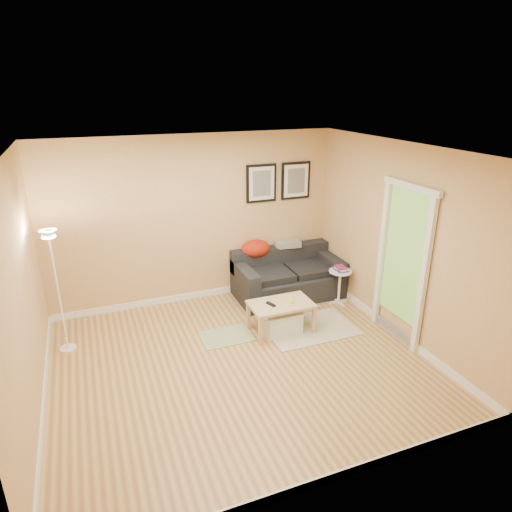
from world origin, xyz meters
name	(u,v)px	position (x,y,z in m)	size (l,w,h in m)	color
floor	(240,363)	(0.00, 0.00, 0.00)	(4.50, 4.50, 0.00)	tan
ceiling	(237,151)	(0.00, 0.00, 2.60)	(4.50, 4.50, 0.00)	white
wall_back	(195,221)	(0.00, 2.00, 1.30)	(4.50, 4.50, 0.00)	tan
wall_front	(325,359)	(0.00, -2.00, 1.30)	(4.50, 4.50, 0.00)	tan
wall_left	(21,298)	(-2.25, 0.00, 1.30)	(4.00, 4.00, 0.00)	tan
wall_right	(400,243)	(2.25, 0.00, 1.30)	(4.00, 4.00, 0.00)	tan
baseboard_back	(199,294)	(0.00, 1.99, 0.05)	(4.50, 0.02, 0.10)	white
baseboard_front	(317,482)	(0.00, -1.99, 0.05)	(4.50, 0.02, 0.10)	white
baseboard_left	(44,403)	(-2.24, 0.00, 0.05)	(0.02, 4.00, 0.10)	white
baseboard_right	(389,326)	(2.24, 0.00, 0.05)	(0.02, 4.00, 0.10)	white
sofa	(288,274)	(1.38, 1.53, 0.38)	(1.70, 0.90, 0.75)	black
red_throw	(256,248)	(0.94, 1.85, 0.77)	(0.48, 0.36, 0.28)	#B03410
plaid_throw	(287,243)	(1.50, 1.86, 0.78)	(0.42, 0.26, 0.10)	tan
framed_print_left	(261,183)	(1.08, 1.98, 1.80)	(0.50, 0.04, 0.60)	black
framed_print_right	(296,181)	(1.68, 1.98, 1.80)	(0.50, 0.04, 0.60)	black
area_rug	(309,328)	(1.20, 0.43, 0.01)	(1.25, 0.85, 0.01)	beige
green_runner	(226,336)	(0.03, 0.65, 0.01)	(0.70, 0.50, 0.01)	#668C4C
coffee_table	(281,317)	(0.80, 0.53, 0.22)	(0.86, 0.53, 0.43)	tan
remote_control	(271,304)	(0.65, 0.54, 0.44)	(0.05, 0.16, 0.02)	black
tape_roll	(292,302)	(0.94, 0.48, 0.45)	(0.07, 0.07, 0.03)	yellow
storage_bin	(281,321)	(0.79, 0.50, 0.16)	(0.52, 0.38, 0.32)	white
side_table	(339,287)	(2.02, 1.00, 0.27)	(0.36, 0.36, 0.55)	white
book_stack	(341,268)	(2.03, 1.01, 0.58)	(0.16, 0.22, 0.07)	navy
floor_lamp	(59,296)	(-2.00, 1.11, 0.78)	(0.21, 0.21, 1.65)	white
doorway	(401,267)	(2.20, -0.15, 1.02)	(0.12, 1.01, 2.13)	white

